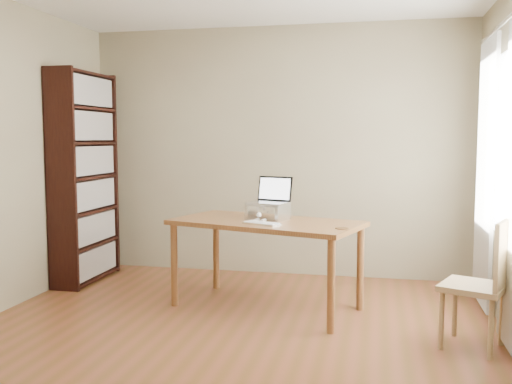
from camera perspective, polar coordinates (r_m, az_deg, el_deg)
name	(u,v)px	position (r m, az deg, el deg)	size (l,w,h in m)	color
room	(223,159)	(3.82, -3.31, 3.29)	(4.04, 4.54, 2.64)	brown
bookshelf	(85,177)	(5.97, -16.75, 1.43)	(0.30, 0.90, 2.10)	black
curtains	(499,175)	(4.56, 23.15, 1.56)	(0.03, 1.90, 2.25)	silver
desk	(266,231)	(4.81, 1.02, -3.88)	(1.72, 1.20, 0.75)	brown
laptop_stand	(268,210)	(4.86, 1.20, -1.78)	(0.32, 0.25, 0.13)	silver
laptop	(269,197)	(4.91, 1.33, -0.46)	(0.37, 0.35, 0.23)	silver
keyboard	(262,223)	(4.58, 0.59, -3.15)	(0.33, 0.24, 0.02)	silver
coaster	(342,228)	(4.42, 8.57, -3.61)	(0.10, 0.10, 0.01)	brown
cat	(267,212)	(4.90, 1.13, -2.02)	(0.23, 0.47, 0.14)	#493F39
chair	(484,279)	(4.23, 21.85, -8.10)	(0.53, 0.52, 0.90)	#A58259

